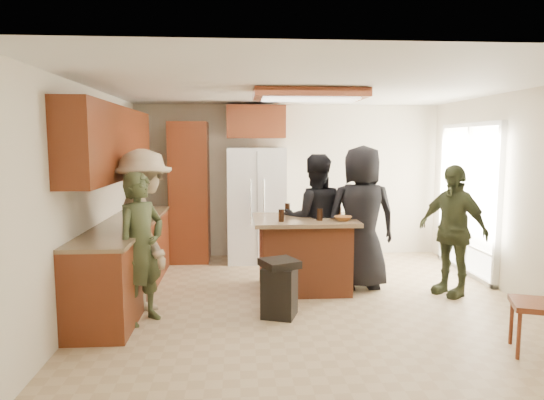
{
  "coord_description": "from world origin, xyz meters",
  "views": [
    {
      "loc": [
        -0.84,
        -5.49,
        1.88
      ],
      "look_at": [
        -0.4,
        0.66,
        1.15
      ],
      "focal_mm": 32.0,
      "sensor_mm": 36.0,
      "label": 1
    }
  ],
  "objects": [
    {
      "name": "person_front_left",
      "position": [
        -1.85,
        -0.46,
        0.79
      ],
      "size": [
        0.69,
        0.72,
        1.58
      ],
      "primitive_type": "imported",
      "rotation": [
        0.0,
        0.0,
        0.91
      ],
      "color": "#374025",
      "rests_on": "ground"
    },
    {
      "name": "person_behind_left",
      "position": [
        0.18,
        0.8,
        0.87
      ],
      "size": [
        0.86,
        0.55,
        1.73
      ],
      "primitive_type": "imported",
      "rotation": [
        0.0,
        0.0,
        3.11
      ],
      "color": "black",
      "rests_on": "ground"
    },
    {
      "name": "person_behind_right",
      "position": [
        0.74,
        0.55,
        0.92
      ],
      "size": [
        0.92,
        0.61,
        1.85
      ],
      "primitive_type": "imported",
      "rotation": [
        0.0,
        0.0,
        3.17
      ],
      "color": "black",
      "rests_on": "ground"
    },
    {
      "name": "person_side_right",
      "position": [
        1.79,
        0.21,
        0.81
      ],
      "size": [
        0.9,
        1.07,
        1.62
      ],
      "primitive_type": "imported",
      "rotation": [
        0.0,
        0.0,
        -1.04
      ],
      "color": "#373E24",
      "rests_on": "ground"
    },
    {
      "name": "person_counter",
      "position": [
        -1.9,
        -0.01,
        0.91
      ],
      "size": [
        0.98,
        1.29,
        1.81
      ],
      "primitive_type": "imported",
      "rotation": [
        0.0,
        0.0,
        2.0
      ],
      "color": "tan",
      "rests_on": "ground"
    },
    {
      "name": "left_cabinetry",
      "position": [
        -2.24,
        0.4,
        0.96
      ],
      "size": [
        0.64,
        3.0,
        2.3
      ],
      "color": "maroon",
      "rests_on": "ground"
    },
    {
      "name": "back_wall_units",
      "position": [
        -1.33,
        2.2,
        1.38
      ],
      "size": [
        1.8,
        0.6,
        2.45
      ],
      "color": "maroon",
      "rests_on": "ground"
    },
    {
      "name": "refrigerator",
      "position": [
        -0.55,
        2.12,
        0.9
      ],
      "size": [
        0.9,
        0.76,
        1.8
      ],
      "color": "white",
      "rests_on": "ground"
    },
    {
      "name": "kitchen_island",
      "position": [
        -0.0,
        0.56,
        0.47
      ],
      "size": [
        1.28,
        1.03,
        0.93
      ],
      "color": "brown",
      "rests_on": "ground"
    },
    {
      "name": "island_items",
      "position": [
        0.23,
        0.47,
        0.97
      ],
      "size": [
        0.93,
        0.73,
        0.15
      ],
      "color": "silver",
      "rests_on": "kitchen_island"
    },
    {
      "name": "trash_bin",
      "position": [
        -0.4,
        -0.41,
        0.32
      ],
      "size": [
        0.47,
        0.47,
        0.63
      ],
      "color": "black",
      "rests_on": "ground"
    },
    {
      "name": "spindle_chair",
      "position": [
        1.82,
        -1.52,
        0.45
      ],
      "size": [
        0.54,
        0.54,
        0.99
      ],
      "color": "maroon",
      "rests_on": "ground"
    }
  ]
}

